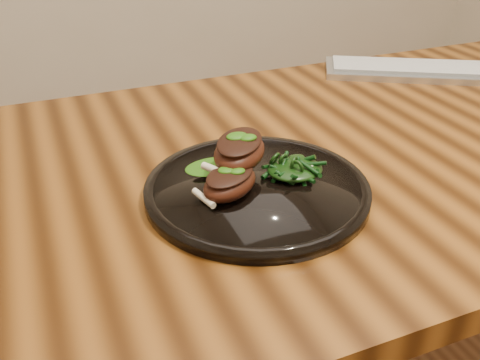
% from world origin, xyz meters
% --- Properties ---
extents(desk, '(1.60, 0.80, 0.75)m').
position_xyz_m(desk, '(0.00, 0.00, 0.67)').
color(desk, '#341906').
rests_on(desk, ground).
extents(plate, '(0.32, 0.32, 0.02)m').
position_xyz_m(plate, '(-0.32, -0.10, 0.76)').
color(plate, black).
rests_on(plate, desk).
extents(lamb_chop_front, '(0.11, 0.10, 0.04)m').
position_xyz_m(lamb_chop_front, '(-0.37, -0.11, 0.79)').
color(lamb_chop_front, '#3F180C').
rests_on(lamb_chop_front, plate).
extents(lamb_chop_back, '(0.12, 0.13, 0.05)m').
position_xyz_m(lamb_chop_back, '(-0.34, -0.07, 0.81)').
color(lamb_chop_back, '#3F180C').
rests_on(lamb_chop_back, plate).
extents(herb_smear, '(0.09, 0.06, 0.01)m').
position_xyz_m(herb_smear, '(-0.36, -0.03, 0.77)').
color(herb_smear, '#184C08').
rests_on(herb_smear, plate).
extents(greens_heap, '(0.08, 0.08, 0.03)m').
position_xyz_m(greens_heap, '(-0.26, -0.09, 0.78)').
color(greens_heap, black).
rests_on(greens_heap, plate).
extents(keyboard, '(0.45, 0.33, 0.02)m').
position_xyz_m(keyboard, '(0.24, 0.24, 0.76)').
color(keyboard, '#B7B9BC').
rests_on(keyboard, desk).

